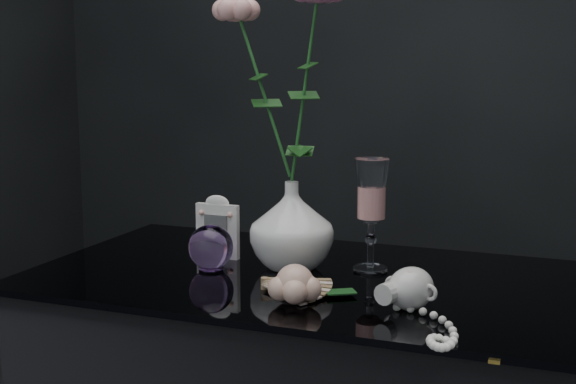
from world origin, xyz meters
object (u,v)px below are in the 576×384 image
at_px(wine_glass, 371,215).
at_px(picture_frame, 218,227).
at_px(vase, 292,225).
at_px(loose_rose, 295,284).
at_px(paperweight, 211,247).
at_px(pearl_jar, 411,287).

distance_m(wine_glass, picture_frame, 0.32).
xyz_separation_m(vase, loose_rose, (0.09, -0.21, -0.05)).
bearing_deg(loose_rose, vase, 110.15).
relative_size(wine_glass, picture_frame, 1.67).
height_order(wine_glass, picture_frame, wine_glass).
bearing_deg(paperweight, loose_rose, -32.46).
bearing_deg(paperweight, pearl_jar, -13.62).
distance_m(picture_frame, paperweight, 0.09).
relative_size(picture_frame, loose_rose, 0.66).
height_order(picture_frame, pearl_jar, picture_frame).
relative_size(loose_rose, pearl_jar, 0.77).
bearing_deg(pearl_jar, wine_glass, 141.01).
xyz_separation_m(vase, pearl_jar, (0.27, -0.16, -0.05)).
height_order(vase, paperweight, vase).
distance_m(wine_glass, paperweight, 0.31).
bearing_deg(vase, picture_frame, 172.73).
bearing_deg(pearl_jar, paperweight, -174.08).
xyz_separation_m(vase, wine_glass, (0.14, 0.04, 0.02)).
height_order(picture_frame, loose_rose, picture_frame).
height_order(wine_glass, loose_rose, wine_glass).
xyz_separation_m(picture_frame, loose_rose, (0.25, -0.23, -0.03)).
xyz_separation_m(wine_glass, pearl_jar, (0.12, -0.20, -0.07)).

